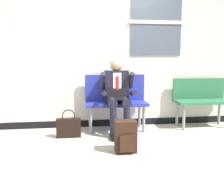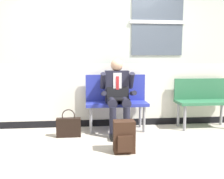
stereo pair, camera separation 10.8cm
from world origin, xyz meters
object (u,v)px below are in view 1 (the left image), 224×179
at_px(bench_empty, 201,98).
at_px(handbag, 69,127).
at_px(bench_with_person, 116,98).
at_px(person_seated, 117,94).
at_px(backpack, 126,137).

bearing_deg(bench_empty, handbag, -171.86).
relative_size(bench_with_person, person_seated, 0.85).
height_order(bench_empty, handbag, bench_empty).
height_order(person_seated, handbag, person_seated).
bearing_deg(bench_with_person, backpack, -91.07).
relative_size(person_seated, backpack, 2.90).
relative_size(person_seated, handbag, 2.76).
xyz_separation_m(bench_empty, handbag, (-2.41, -0.34, -0.36)).
height_order(person_seated, backpack, person_seated).
relative_size(bench_empty, handbag, 2.22).
bearing_deg(bench_with_person, bench_empty, -0.31).
bearing_deg(handbag, bench_with_person, 23.53).
distance_m(bench_with_person, person_seated, 0.23).
height_order(bench_empty, backpack, bench_empty).
xyz_separation_m(bench_empty, backpack, (-1.62, -1.07, -0.32)).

